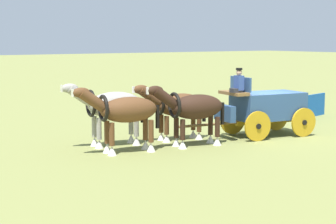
% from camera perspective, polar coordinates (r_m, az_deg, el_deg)
% --- Properties ---
extents(ground_plane, '(220.00, 220.00, 0.00)m').
position_cam_1_polar(ground_plane, '(22.22, 10.22, -2.38)').
color(ground_plane, olive).
extents(show_wagon, '(5.67, 2.29, 2.72)m').
position_cam_1_polar(show_wagon, '(21.96, 9.99, 0.54)').
color(show_wagon, '#2D4C7A').
rests_on(show_wagon, ground).
extents(draft_horse_rear_near, '(3.04, 1.19, 2.21)m').
position_cam_1_polar(draft_horse_rear_near, '(19.51, 2.64, 0.34)').
color(draft_horse_rear_near, '#331E14').
rests_on(draft_horse_rear_near, ground).
extents(draft_horse_rear_off, '(3.00, 1.16, 2.14)m').
position_cam_1_polar(draft_horse_rear_off, '(20.65, 0.89, 0.58)').
color(draft_horse_rear_off, brown).
rests_on(draft_horse_rear_off, ground).
extents(draft_horse_lead_near, '(3.04, 1.17, 2.25)m').
position_cam_1_polar(draft_horse_lead_near, '(18.41, -4.50, -0.01)').
color(draft_horse_lead_near, brown).
rests_on(draft_horse_lead_near, ground).
extents(draft_horse_lead_off, '(3.05, 1.24, 2.29)m').
position_cam_1_polar(draft_horse_lead_off, '(19.62, -5.86, 0.54)').
color(draft_horse_lead_off, '#9E998E').
rests_on(draft_horse_lead_off, ground).
extents(sponsor_banner, '(3.13, 0.77, 1.10)m').
position_cam_1_polar(sponsor_banner, '(27.49, 14.32, 0.56)').
color(sponsor_banner, '#1959B2').
rests_on(sponsor_banner, ground).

